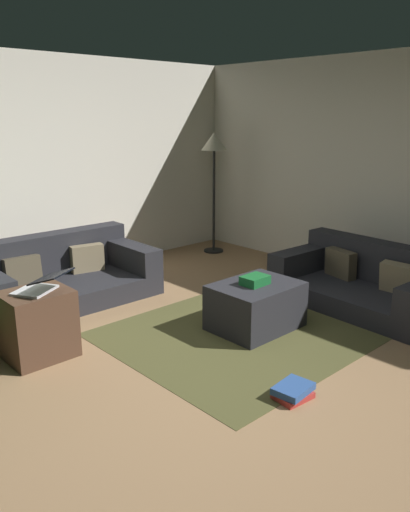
{
  "coord_description": "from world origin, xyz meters",
  "views": [
    {
      "loc": [
        -2.39,
        -2.59,
        1.93
      ],
      "look_at": [
        0.48,
        0.49,
        0.75
      ],
      "focal_mm": 35.78,
      "sensor_mm": 36.0,
      "label": 1
    }
  ],
  "objects": [
    {
      "name": "side_table",
      "position": [
        -0.78,
        1.13,
        0.28
      ],
      "size": [
        0.52,
        0.44,
        0.56
      ],
      "primitive_type": "cube",
      "color": "#4C3323",
      "rests_on": "ground_plane"
    },
    {
      "name": "ground_plane",
      "position": [
        0.0,
        0.0,
        0.0
      ],
      "size": [
        6.4,
        6.4,
        0.0
      ],
      "primitive_type": "plane",
      "color": "#93704C"
    },
    {
      "name": "area_rug",
      "position": [
        0.96,
        0.32,
        0.0
      ],
      "size": [
        2.6,
        2.0,
        0.01
      ],
      "primitive_type": "cube",
      "color": "#4C4B27",
      "rests_on": "ground_plane"
    },
    {
      "name": "laptop",
      "position": [
        -0.74,
        1.08,
        0.62
      ],
      "size": [
        0.47,
        0.51,
        0.18
      ],
      "color": "silver",
      "rests_on": "side_table"
    },
    {
      "name": "couch_right",
      "position": [
        2.25,
        -0.05,
        0.24
      ],
      "size": [
        1.01,
        1.77,
        0.63
      ],
      "rotation": [
        0.0,
        0.0,
        1.52
      ],
      "color": "#26262B",
      "rests_on": "ground_plane"
    },
    {
      "name": "gift_box",
      "position": [
        0.94,
        0.32,
        0.47
      ],
      "size": [
        0.24,
        0.19,
        0.08
      ],
      "primitive_type": "cube",
      "rotation": [
        0.0,
        0.0,
        0.02
      ],
      "color": "#19662D",
      "rests_on": "ottoman"
    },
    {
      "name": "book_stack",
      "position": [
        0.24,
        -0.68,
        0.05
      ],
      "size": [
        0.3,
        0.23,
        0.09
      ],
      "color": "#B7332D",
      "rests_on": "ground_plane"
    },
    {
      "name": "tv_remote",
      "position": [
        0.89,
        0.33,
        0.44
      ],
      "size": [
        0.08,
        0.17,
        0.02
      ],
      "primitive_type": "cube",
      "rotation": [
        0.0,
        0.0,
        -0.2
      ],
      "color": "black",
      "rests_on": "ottoman"
    },
    {
      "name": "couch_left",
      "position": [
        0.01,
        2.25,
        0.25
      ],
      "size": [
        1.87,
        1.02,
        0.67
      ],
      "rotation": [
        0.0,
        0.0,
        3.12
      ],
      "color": "#26262B",
      "rests_on": "ground_plane"
    },
    {
      "name": "corner_lamp",
      "position": [
        2.57,
        2.55,
        1.44
      ],
      "size": [
        0.36,
        0.36,
        1.68
      ],
      "color": "black",
      "rests_on": "ground_plane"
    },
    {
      "name": "rear_partition",
      "position": [
        0.0,
        3.14,
        1.3
      ],
      "size": [
        6.4,
        0.12,
        2.6
      ],
      "primitive_type": "cube",
      "color": "silver",
      "rests_on": "ground_plane"
    },
    {
      "name": "ottoman",
      "position": [
        0.96,
        0.32,
        0.21
      ],
      "size": [
        0.79,
        0.6,
        0.43
      ],
      "primitive_type": "cube",
      "color": "#26262B",
      "rests_on": "ground_plane"
    }
  ]
}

